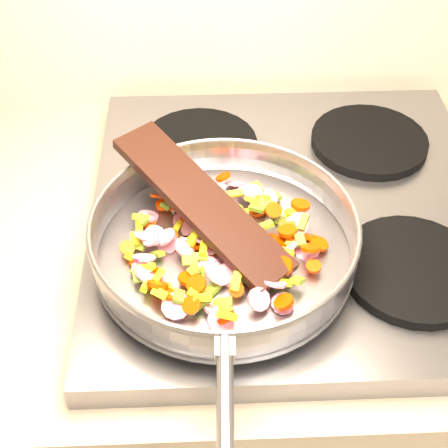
{
  "coord_description": "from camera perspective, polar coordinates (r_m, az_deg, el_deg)",
  "views": [
    {
      "loc": [
        -0.83,
        0.99,
        1.57
      ],
      "look_at": [
        -0.81,
        1.56,
        1.01
      ],
      "focal_mm": 50.0,
      "sensor_mm": 36.0,
      "label": 1
    }
  ],
  "objects": [
    {
      "name": "vegetable_heap",
      "position": [
        0.82,
        -0.14,
        -2.05
      ],
      "size": [
        0.29,
        0.28,
        0.05
      ],
      "color": "yellow",
      "rests_on": "saute_pan"
    },
    {
      "name": "wooden_spatula",
      "position": [
        0.83,
        -2.1,
        2.0
      ],
      "size": [
        0.24,
        0.27,
        0.08
      ],
      "primitive_type": "cube",
      "rotation": [
        0.0,
        -0.21,
        2.27
      ],
      "color": "black",
      "rests_on": "saute_pan"
    },
    {
      "name": "grate_fl",
      "position": [
        0.82,
        -2.06,
        -4.75
      ],
      "size": [
        0.19,
        0.19,
        0.02
      ],
      "primitive_type": "cylinder",
      "color": "black",
      "rests_on": "cooktop"
    },
    {
      "name": "grate_fr",
      "position": [
        0.86,
        16.87,
        -3.98
      ],
      "size": [
        0.19,
        0.19,
        0.02
      ],
      "primitive_type": "cylinder",
      "color": "black",
      "rests_on": "cooktop"
    },
    {
      "name": "grate_br",
      "position": [
        1.06,
        13.14,
        7.4
      ],
      "size": [
        0.19,
        0.19,
        0.02
      ],
      "primitive_type": "cylinder",
      "color": "black",
      "rests_on": "cooktop"
    },
    {
      "name": "grate_bl",
      "position": [
        1.03,
        -2.29,
        7.21
      ],
      "size": [
        0.19,
        0.19,
        0.02
      ],
      "primitive_type": "cylinder",
      "color": "black",
      "rests_on": "cooktop"
    },
    {
      "name": "saute_pan",
      "position": [
        0.81,
        0.0,
        -1.18
      ],
      "size": [
        0.39,
        0.56,
        0.06
      ],
      "rotation": [
        0.0,
        0.0,
        -0.04
      ],
      "color": "#9E9EA5",
      "rests_on": "grate_fl"
    },
    {
      "name": "cooktop",
      "position": [
        0.95,
        6.36,
        0.87
      ],
      "size": [
        0.6,
        0.6,
        0.04
      ],
      "primitive_type": "cube",
      "color": "#939399",
      "rests_on": "counter_top"
    }
  ]
}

